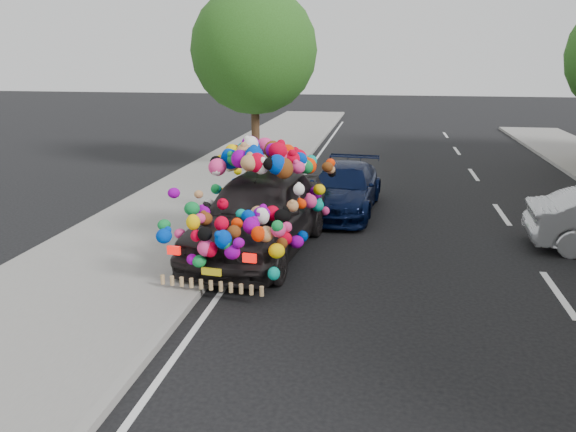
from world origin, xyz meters
TOP-DOWN VIEW (x-y plane):
  - ground at (0.00, 0.00)m, footprint 100.00×100.00m
  - sidewalk at (-4.30, 0.00)m, footprint 4.00×60.00m
  - kerb at (-2.35, 0.00)m, footprint 0.15×60.00m
  - lane_markings at (3.60, 0.00)m, footprint 6.00×50.00m
  - tree_near_sidewalk at (-3.80, 9.50)m, footprint 4.20×4.20m
  - plush_art_car at (-1.80, 1.24)m, footprint 2.83×5.24m
  - navy_sedan at (-0.38, 4.66)m, footprint 1.98×4.20m

SIDE VIEW (x-z plane):
  - ground at x=0.00m, z-range 0.00..0.00m
  - lane_markings at x=3.60m, z-range 0.00..0.01m
  - sidewalk at x=-4.30m, z-range 0.00..0.12m
  - kerb at x=-2.35m, z-range 0.00..0.13m
  - navy_sedan at x=-0.38m, z-range 0.00..1.18m
  - plush_art_car at x=-1.80m, z-range 0.04..2.33m
  - tree_near_sidewalk at x=-3.80m, z-range 0.96..7.09m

